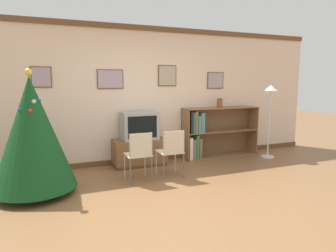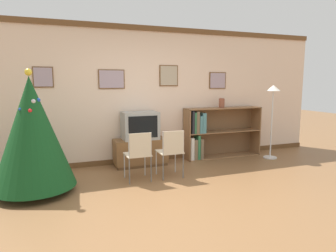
% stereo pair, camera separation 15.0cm
% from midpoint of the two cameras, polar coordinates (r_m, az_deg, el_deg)
% --- Properties ---
extents(ground_plane, '(24.00, 24.00, 0.00)m').
position_cam_midpoint_polar(ground_plane, '(4.24, 1.93, -14.04)').
color(ground_plane, brown).
extents(wall_back, '(8.36, 0.11, 2.70)m').
position_cam_midpoint_polar(wall_back, '(6.01, -6.76, 5.82)').
color(wall_back, beige).
rests_on(wall_back, ground_plane).
extents(christmas_tree, '(1.16, 1.16, 1.80)m').
position_cam_midpoint_polar(christmas_tree, '(4.67, -25.25, -1.29)').
color(christmas_tree, maroon).
rests_on(christmas_tree, ground_plane).
extents(tv_console, '(1.02, 0.45, 0.52)m').
position_cam_midpoint_polar(tv_console, '(5.87, -6.17, -4.99)').
color(tv_console, brown).
rests_on(tv_console, ground_plane).
extents(television, '(0.68, 0.44, 0.53)m').
position_cam_midpoint_polar(television, '(5.77, -6.25, 0.07)').
color(television, '#9E9E99').
rests_on(television, tv_console).
extents(folding_chair_left, '(0.40, 0.40, 0.82)m').
position_cam_midpoint_polar(folding_chair_left, '(4.88, -6.36, -5.22)').
color(folding_chair_left, beige).
rests_on(folding_chair_left, ground_plane).
extents(folding_chair_right, '(0.40, 0.40, 0.82)m').
position_cam_midpoint_polar(folding_chair_right, '(5.06, -0.15, -4.67)').
color(folding_chair_right, beige).
rests_on(folding_chair_right, ground_plane).
extents(bookshelf, '(1.73, 0.36, 1.07)m').
position_cam_midpoint_polar(bookshelf, '(6.48, 7.08, -1.31)').
color(bookshelf, olive).
rests_on(bookshelf, ground_plane).
extents(vase, '(0.12, 0.12, 0.21)m').
position_cam_midpoint_polar(vase, '(6.50, 9.17, 4.38)').
color(vase, brown).
rests_on(vase, bookshelf).
extents(standing_lamp, '(0.28, 0.28, 1.55)m').
position_cam_midpoint_polar(standing_lamp, '(6.66, 18.26, 4.32)').
color(standing_lamp, silver).
rests_on(standing_lamp, ground_plane).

